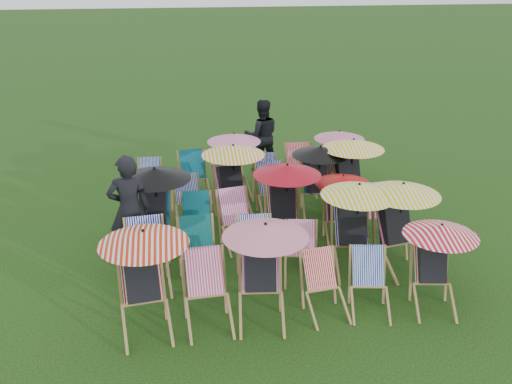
{
  "coord_description": "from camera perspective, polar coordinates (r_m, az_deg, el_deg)",
  "views": [
    {
      "loc": [
        -1.45,
        -8.88,
        4.76
      ],
      "look_at": [
        -0.15,
        0.28,
        0.9
      ],
      "focal_mm": 40.0,
      "sensor_mm": 36.0,
      "label": 1
    }
  ],
  "objects": [
    {
      "name": "deckchair_14",
      "position": [
        9.96,
        -1.74,
        -2.89
      ],
      "size": [
        0.78,
        0.97,
        0.94
      ],
      "rotation": [
        0.0,
        0.0,
        0.2
      ],
      "color": "#A7804E",
      "rests_on": "ground"
    },
    {
      "name": "deckchair_21",
      "position": [
        11.15,
        1.79,
        0.09
      ],
      "size": [
        0.69,
        0.93,
        0.97
      ],
      "rotation": [
        0.0,
        0.0,
        0.06
      ],
      "color": "#A7804E",
      "rests_on": "ground"
    },
    {
      "name": "deckchair_22",
      "position": [
        11.25,
        6.2,
        1.34
      ],
      "size": [
        1.12,
        1.18,
        1.33
      ],
      "rotation": [
        0.0,
        0.0,
        -0.09
      ],
      "color": "#A7804E",
      "rests_on": "ground"
    },
    {
      "name": "deckchair_16",
      "position": [
        10.23,
        8.46,
        -1.46
      ],
      "size": [
        1.0,
        1.05,
        1.18
      ],
      "rotation": [
        0.0,
        0.0,
        -0.07
      ],
      "color": "#A7804E",
      "rests_on": "ground"
    },
    {
      "name": "deckchair_2",
      "position": [
        7.89,
        0.63,
        -7.93
      ],
      "size": [
        1.19,
        1.25,
        1.41
      ],
      "rotation": [
        0.0,
        0.0,
        -0.1
      ],
      "color": "#A7804E",
      "rests_on": "ground"
    },
    {
      "name": "deckchair_20",
      "position": [
        10.91,
        -2.33,
        1.1
      ],
      "size": [
        1.21,
        1.31,
        1.44
      ],
      "rotation": [
        0.0,
        0.0,
        0.18
      ],
      "color": "#A7804E",
      "rests_on": "ground"
    },
    {
      "name": "deckchair_18",
      "position": [
        10.95,
        -10.39,
        -0.83
      ],
      "size": [
        0.68,
        0.91,
        0.93
      ],
      "rotation": [
        0.0,
        0.0,
        0.08
      ],
      "color": "#A7804E",
      "rests_on": "ground"
    },
    {
      "name": "deckchair_12",
      "position": [
        9.85,
        -10.24,
        -1.63
      ],
      "size": [
        1.23,
        1.3,
        1.46
      ],
      "rotation": [
        0.0,
        0.0,
        -0.11
      ],
      "color": "#A7804E",
      "rests_on": "ground"
    },
    {
      "name": "deckchair_4",
      "position": [
        8.36,
        11.33,
        -9.03
      ],
      "size": [
        0.69,
        0.87,
        0.86
      ],
      "rotation": [
        0.0,
        0.0,
        -0.16
      ],
      "color": "#A7804E",
      "rests_on": "ground"
    },
    {
      "name": "deckchair_17",
      "position": [
        10.42,
        11.7,
        -2.27
      ],
      "size": [
        0.74,
        0.93,
        0.91
      ],
      "rotation": [
        0.0,
        0.0,
        0.18
      ],
      "color": "#A7804E",
      "rests_on": "ground"
    },
    {
      "name": "deckchair_28",
      "position": [
        12.26,
        4.47,
        2.19
      ],
      "size": [
        0.7,
        0.94,
        0.98
      ],
      "rotation": [
        0.0,
        0.0,
        -0.05
      ],
      "color": "#A7804E",
      "rests_on": "ground"
    },
    {
      "name": "deckchair_11",
      "position": [
        9.44,
        14.28,
        -3.24
      ],
      "size": [
        1.2,
        1.31,
        1.42
      ],
      "rotation": [
        0.0,
        0.0,
        0.21
      ],
      "color": "#A7804E",
      "rests_on": "ground"
    },
    {
      "name": "deckchair_10",
      "position": [
        9.23,
        9.89,
        -3.42
      ],
      "size": [
        1.21,
        1.27,
        1.44
      ],
      "rotation": [
        0.0,
        0.0,
        -0.07
      ],
      "color": "#A7804E",
      "rests_on": "ground"
    },
    {
      "name": "deckchair_6",
      "position": [
        8.88,
        -10.81,
        -6.45
      ],
      "size": [
        0.76,
        0.98,
        1.0
      ],
      "rotation": [
        0.0,
        0.0,
        0.11
      ],
      "color": "#A7804E",
      "rests_on": "ground"
    },
    {
      "name": "deckchair_3",
      "position": [
        8.21,
        6.92,
        -9.39
      ],
      "size": [
        0.67,
        0.85,
        0.85
      ],
      "rotation": [
        0.0,
        0.0,
        0.14
      ],
      "color": "#A7804E",
      "rests_on": "ground"
    },
    {
      "name": "deckchair_9",
      "position": [
        9.03,
        4.55,
        -6.16
      ],
      "size": [
        0.69,
        0.86,
        0.84
      ],
      "rotation": [
        0.0,
        0.0,
        -0.19
      ],
      "color": "#A7804E",
      "rests_on": "ground"
    },
    {
      "name": "deckchair_29",
      "position": [
        12.45,
        8.08,
        3.25
      ],
      "size": [
        1.08,
        1.14,
        1.28
      ],
      "rotation": [
        0.0,
        0.0,
        -0.14
      ],
      "color": "#A7804E",
      "rests_on": "ground"
    },
    {
      "name": "ground",
      "position": [
        10.18,
        1.04,
        -5.24
      ],
      "size": [
        100.0,
        100.0,
        0.0
      ],
      "primitive_type": "plane",
      "color": "black",
      "rests_on": "ground"
    },
    {
      "name": "deckchair_15",
      "position": [
        9.99,
        2.9,
        -1.08
      ],
      "size": [
        1.19,
        1.24,
        1.41
      ],
      "rotation": [
        0.0,
        0.0,
        -0.03
      ],
      "color": "#A7804E",
      "rests_on": "ground"
    },
    {
      "name": "deckchair_25",
      "position": [
        11.97,
        -6.16,
        1.52
      ],
      "size": [
        0.73,
        0.93,
        0.94
      ],
      "rotation": [
        0.0,
        0.0,
        0.12
      ],
      "color": "#A7804E",
      "rests_on": "ground"
    },
    {
      "name": "person_rear",
      "position": [
        13.39,
        0.57,
        5.67
      ],
      "size": [
        0.83,
        0.65,
        1.7
      ],
      "primitive_type": "imported",
      "rotation": [
        0.0,
        0.0,
        3.14
      ],
      "color": "black",
      "rests_on": "ground"
    },
    {
      "name": "deckchair_1",
      "position": [
        7.93,
        -4.88,
        -10.04
      ],
      "size": [
        0.71,
        0.95,
        0.98
      ],
      "rotation": [
        0.0,
        0.0,
        0.08
      ],
      "color": "#A7804E",
      "rests_on": "ground"
    },
    {
      "name": "deckchair_13",
      "position": [
        9.95,
        -5.92,
        -3.15
      ],
      "size": [
        0.62,
        0.85,
        0.9
      ],
      "rotation": [
        0.0,
        0.0,
        -0.02
      ],
      "color": "#A7804E",
      "rests_on": "ground"
    },
    {
      "name": "deckchair_19",
      "position": [
        10.94,
        -6.73,
        -0.87
      ],
      "size": [
        0.64,
        0.83,
        0.85
      ],
      "rotation": [
        0.0,
        0.0,
        0.11
      ],
      "color": "#A7804E",
      "rests_on": "ground"
    },
    {
      "name": "deckchair_8",
      "position": [
        8.92,
        0.06,
        -6.08
      ],
      "size": [
        0.63,
        0.88,
        0.94
      ],
      "rotation": [
        0.0,
        0.0,
        -0.01
      ],
      "color": "#A7804E",
      "rests_on": "ground"
    },
    {
      "name": "deckchair_0",
      "position": [
        7.82,
        -11.16,
        -8.66
      ],
      "size": [
        1.2,
        1.29,
        1.43
      ],
      "rotation": [
        0.0,
        0.0,
        0.14
      ],
      "color": "#A7804E",
      "rests_on": "ground"
    },
    {
      "name": "deckchair_27",
      "position": [
        12.12,
        0.87,
        1.61
      ],
      "size": [
        0.65,
        0.83,
        0.82
      ],
      "rotation": [
        0.0,
        0.0,
        -0.15
      ],
      "color": "#A7804E",
      "rests_on": "ground"
    },
    {
      "name": "deckchair_26",
      "position": [
        11.99,
        -2.24,
        2.83
      ],
      "size": [
        1.12,
        1.22,
        1.33
      ],
      "rotation": [
        0.0,
        0.0,
        0.2
      ],
      "color": "#A7804E",
      "rests_on": "ground"
    },
    {
      "name": "deckchair_23",
      "position": [
        11.38,
        9.53,
        1.75
      ],
      "size": [
        1.22,
        1.3,
        1.44
      ],
      "rotation": [
        0.0,
        0.0,
        0.13
      ],
      "color": "#A7804E",
      "rests_on": "ground"
    },
    {
      "name": "deckchair_7",
      "position": [
        8.93,
        -5.75,
        -6.18
      ],
      "size": [
        0.68,
        0.91,
        0.95
      ],
      "rotation": [
        0.0,
        0.0,
        0.06
      ],
      "color": "#A7804E",
      "rests_on": "ground"
    },
    {
      "name": "person_left",
      "position": [
        9.48,
        -12.54,
        -1.73
      ],
      "size": [
        0.72,
        0.51,
        1.87
      ],
      "primitive_type": "imported",
      "rotation": [
        0.0,
        0.0,
        3.24
      ],
      "color": "black",
      "rests_on": "ground"
    },
    {
      "name": "deckchair_24",
      "position": [
        12.08,
        -10.69,
        1.11
      ],
      "size": [
        0.6,
        0.79,
        0.81
      ],
      "rotation": [
        0.0,
        0.0,
        -0.09
      ],
      "color": "#A7804E",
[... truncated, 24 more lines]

